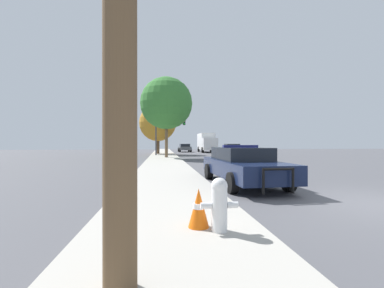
{
  "coord_description": "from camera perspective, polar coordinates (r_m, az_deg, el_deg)",
  "views": [
    {
      "loc": [
        -5.3,
        -5.85,
        1.54
      ],
      "look_at": [
        -2.16,
        20.74,
        1.42
      ],
      "focal_mm": 24.0,
      "sensor_mm": 36.0,
      "label": 1
    }
  ],
  "objects": [
    {
      "name": "ground_plane",
      "position": [
        8.04,
        35.43,
        -10.82
      ],
      "size": [
        110.0,
        110.0,
        0.0
      ],
      "primitive_type": "plane",
      "color": "#4F4F54"
    },
    {
      "name": "sidewalk_left",
      "position": [
        6.04,
        -4.74,
        -13.88
      ],
      "size": [
        3.0,
        110.0,
        0.13
      ],
      "color": "#ADA89E",
      "rests_on": "ground_plane"
    },
    {
      "name": "police_car",
      "position": [
        9.73,
        11.09,
        -4.51
      ],
      "size": [
        2.25,
        5.3,
        1.46
      ],
      "rotation": [
        0.0,
        0.0,
        3.19
      ],
      "color": "#141E3D",
      "rests_on": "ground_plane"
    },
    {
      "name": "fire_hydrant",
      "position": [
        4.21,
        6.1,
        -12.84
      ],
      "size": [
        0.6,
        0.26,
        0.85
      ],
      "color": "white",
      "rests_on": "sidewalk_left"
    },
    {
      "name": "traffic_light",
      "position": [
        30.02,
        -5.24,
        3.74
      ],
      "size": [
        3.5,
        0.35,
        4.55
      ],
      "color": "#424247",
      "rests_on": "sidewalk_left"
    },
    {
      "name": "car_background_oncoming",
      "position": [
        30.07,
        8.88,
        -1.25
      ],
      "size": [
        2.16,
        4.73,
        1.42
      ],
      "rotation": [
        0.0,
        0.0,
        3.06
      ],
      "color": "silver",
      "rests_on": "ground_plane"
    },
    {
      "name": "car_background_distant",
      "position": [
        43.35,
        -1.66,
        -0.8
      ],
      "size": [
        2.12,
        4.26,
        1.37
      ],
      "rotation": [
        0.0,
        0.0,
        0.03
      ],
      "color": "#474C51",
      "rests_on": "ground_plane"
    },
    {
      "name": "box_truck",
      "position": [
        42.53,
        3.25,
        0.44
      ],
      "size": [
        2.54,
        8.03,
        3.13
      ],
      "rotation": [
        0.0,
        0.0,
        3.12
      ],
      "color": "silver",
      "rests_on": "ground_plane"
    },
    {
      "name": "tree_sidewalk_far",
      "position": [
        33.99,
        -7.61,
        4.69
      ],
      "size": [
        4.84,
        4.84,
        6.47
      ],
      "color": "brown",
      "rests_on": "sidewalk_left"
    },
    {
      "name": "tree_sidewalk_mid",
      "position": [
        25.5,
        -5.72,
        9.0
      ],
      "size": [
        5.09,
        5.09,
        7.84
      ],
      "color": "brown",
      "rests_on": "sidewalk_left"
    },
    {
      "name": "traffic_cone",
      "position": [
        4.42,
        1.49,
        -13.97
      ],
      "size": [
        0.35,
        0.35,
        0.64
      ],
      "color": "orange",
      "rests_on": "sidewalk_left"
    }
  ]
}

